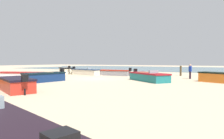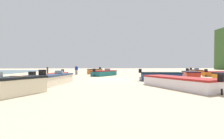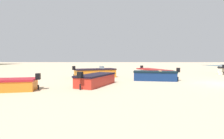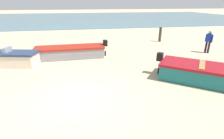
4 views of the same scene
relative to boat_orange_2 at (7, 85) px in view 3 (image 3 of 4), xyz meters
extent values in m
cube|color=orange|center=(0.00, 0.02, -0.07)|extent=(2.20, 3.55, 0.63)
cube|color=maroon|center=(0.00, 0.02, 0.31)|extent=(2.30, 3.67, 0.12)
cube|color=black|center=(0.39, -1.77, 0.49)|extent=(0.37, 0.34, 0.40)
cylinder|color=black|center=(0.39, -1.77, -0.23)|extent=(0.12, 0.12, 0.32)
cube|color=orange|center=(7.72, -4.65, 0.03)|extent=(3.27, 4.51, 0.82)
cube|color=black|center=(7.72, -4.65, 0.50)|extent=(3.39, 4.63, 0.12)
cube|color=black|center=(6.78, -2.58, 0.68)|extent=(0.41, 0.39, 0.40)
cylinder|color=black|center=(6.78, -2.58, -0.18)|extent=(0.13, 0.13, 0.41)
cube|color=#8C9EA8|center=(8.02, -5.31, 0.70)|extent=(1.01, 0.60, 0.28)
cube|color=beige|center=(12.13, -21.02, 0.03)|extent=(3.47, 2.79, 0.83)
cube|color=black|center=(12.13, -21.02, 0.50)|extent=(3.60, 2.91, 0.12)
cube|color=black|center=(10.57, -20.04, 0.68)|extent=(0.41, 0.42, 0.40)
cylinder|color=black|center=(10.57, -20.04, -0.18)|extent=(0.14, 0.14, 0.41)
cube|color=#8C9EA8|center=(12.63, -21.32, 0.70)|extent=(0.55, 0.72, 0.28)
cube|color=#8F6B4A|center=(11.78, -20.80, 0.55)|extent=(0.75, 1.00, 0.08)
cube|color=white|center=(10.16, -11.35, -0.07)|extent=(5.45, 3.33, 0.64)
cube|color=maroon|center=(10.16, -11.35, 0.31)|extent=(5.58, 3.44, 0.12)
cube|color=black|center=(12.78, -10.42, 0.49)|extent=(0.37, 0.40, 0.40)
cylinder|color=black|center=(12.78, -10.42, -0.23)|extent=(0.13, 0.13, 0.32)
cube|color=navy|center=(5.28, -10.42, -0.01)|extent=(2.07, 3.94, 0.75)
cube|color=black|center=(5.28, -10.42, 0.43)|extent=(2.17, 4.05, 0.12)
cube|color=black|center=(4.94, -12.45, 0.61)|extent=(0.36, 0.33, 0.40)
cylinder|color=black|center=(4.94, -12.45, -0.20)|extent=(0.12, 0.12, 0.38)
cube|color=#90784F|center=(5.20, -10.88, 0.48)|extent=(1.27, 0.44, 0.08)
cube|color=#B42A1F|center=(2.30, -5.31, -0.02)|extent=(4.12, 2.80, 0.73)
cube|color=black|center=(2.30, -5.31, 0.41)|extent=(4.24, 2.92, 0.12)
cube|color=black|center=(0.35, -4.50, 0.59)|extent=(0.38, 0.40, 0.40)
cylinder|color=black|center=(0.35, -4.50, -0.20)|extent=(0.13, 0.13, 0.37)
camera|label=1|loc=(-9.34, 2.96, 1.51)|focal=32.19mm
camera|label=2|loc=(19.84, -16.74, 1.09)|focal=24.03mm
camera|label=3|loc=(-10.63, -6.68, 1.64)|focal=27.71mm
camera|label=4|loc=(2.74, -9.44, 3.13)|focal=27.99mm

